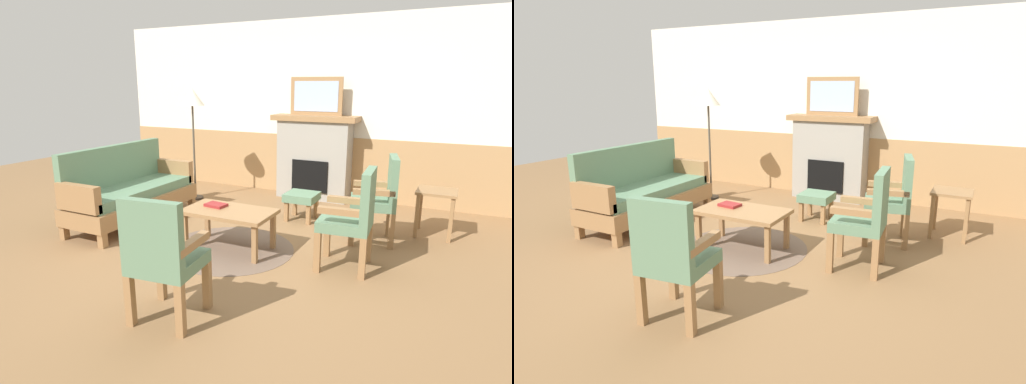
% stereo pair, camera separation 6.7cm
% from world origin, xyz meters
% --- Properties ---
extents(ground_plane, '(14.00, 14.00, 0.00)m').
position_xyz_m(ground_plane, '(0.00, 0.00, 0.00)').
color(ground_plane, olive).
extents(wall_back, '(7.20, 0.14, 2.70)m').
position_xyz_m(wall_back, '(0.00, 2.60, 1.31)').
color(wall_back, silver).
rests_on(wall_back, ground_plane).
extents(fireplace, '(1.30, 0.44, 1.28)m').
position_xyz_m(fireplace, '(0.00, 2.35, 0.65)').
color(fireplace, gray).
rests_on(fireplace, ground_plane).
extents(framed_picture, '(0.80, 0.04, 0.56)m').
position_xyz_m(framed_picture, '(0.00, 2.35, 1.56)').
color(framed_picture, olive).
rests_on(framed_picture, fireplace).
extents(couch, '(0.70, 1.80, 0.98)m').
position_xyz_m(couch, '(-1.71, 0.16, 0.40)').
color(couch, olive).
rests_on(couch, ground_plane).
extents(coffee_table, '(0.96, 0.56, 0.44)m').
position_xyz_m(coffee_table, '(-0.11, -0.08, 0.39)').
color(coffee_table, olive).
rests_on(coffee_table, ground_plane).
extents(round_rug, '(1.40, 1.40, 0.01)m').
position_xyz_m(round_rug, '(-0.11, -0.08, 0.00)').
color(round_rug, brown).
rests_on(round_rug, ground_plane).
extents(book_on_table, '(0.24, 0.18, 0.03)m').
position_xyz_m(book_on_table, '(-0.30, -0.03, 0.46)').
color(book_on_table, maroon).
rests_on(book_on_table, coffee_table).
extents(footstool, '(0.40, 0.40, 0.36)m').
position_xyz_m(footstool, '(0.23, 1.23, 0.28)').
color(footstool, olive).
rests_on(footstool, ground_plane).
extents(armchair_near_fireplace, '(0.57, 0.57, 0.98)m').
position_xyz_m(armchair_near_fireplace, '(1.28, 0.87, 0.54)').
color(armchair_near_fireplace, olive).
rests_on(armchair_near_fireplace, ground_plane).
extents(armchair_by_window_left, '(0.52, 0.52, 0.98)m').
position_xyz_m(armchair_by_window_left, '(1.19, 0.02, 0.54)').
color(armchair_by_window_left, olive).
rests_on(armchair_by_window_left, ground_plane).
extents(armchair_front_left, '(0.53, 0.53, 0.98)m').
position_xyz_m(armchair_front_left, '(0.19, -1.54, 0.54)').
color(armchair_front_left, olive).
rests_on(armchair_front_left, ground_plane).
extents(side_table, '(0.44, 0.44, 0.55)m').
position_xyz_m(side_table, '(1.84, 1.36, 0.43)').
color(side_table, olive).
rests_on(side_table, ground_plane).
extents(floor_lamp_by_couch, '(0.36, 0.36, 1.68)m').
position_xyz_m(floor_lamp_by_couch, '(-1.62, 1.48, 1.45)').
color(floor_lamp_by_couch, '#332D28').
rests_on(floor_lamp_by_couch, ground_plane).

